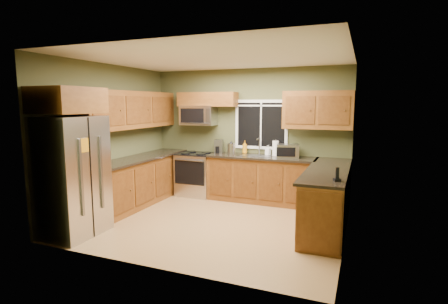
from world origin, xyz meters
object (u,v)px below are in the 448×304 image
Objects in this scene: refrigerator at (72,176)px; toaster_oven at (288,151)px; soap_bottle_a at (245,147)px; cordless_phone at (337,177)px; paper_towel_roll at (276,148)px; soap_bottle_b at (268,150)px; range at (196,174)px; kettle at (231,148)px; microwave at (198,115)px; coffee_maker at (219,147)px.

refrigerator is 3.85m from toaster_oven.
toaster_oven is 0.98m from soap_bottle_a.
cordless_phone is at bearing -59.91° from toaster_oven.
soap_bottle_b is (-0.17, 0.06, -0.05)m from paper_towel_roll.
soap_bottle_b is 2.53m from cordless_phone.
refrigerator is 3.79m from paper_towel_roll.
soap_bottle_a is at bearing 12.64° from range.
refrigerator reaches higher than toaster_oven.
kettle is (-1.17, -0.00, -0.00)m from toaster_oven.
soap_bottle_a is at bearing 175.01° from paper_towel_roll.
cordless_phone is (3.03, -1.95, -0.73)m from microwave.
toaster_oven is 1.50m from coffee_maker.
kettle is at bearing 0.12° from range.
coffee_maker is at bearing 14.12° from range.
soap_bottle_b is (2.22, 3.00, 0.14)m from refrigerator.
soap_bottle_b is at bearing 126.32° from cordless_phone.
cordless_phone is at bearing -45.53° from soap_bottle_a.
microwave reaches higher than soap_bottle_a.
microwave is 2.09m from toaster_oven.
soap_bottle_a is at bearing 11.33° from coffee_maker.
paper_towel_roll reaches higher than soap_bottle_a.
paper_towel_roll is at bearing -4.99° from soap_bottle_a.
cordless_phone is (3.03, -1.81, 0.53)m from range.
kettle reaches higher than soap_bottle_b.
refrigerator is 6.44× the size of coffee_maker.
cordless_phone is (2.00, -2.04, -0.08)m from soap_bottle_a.
soap_bottle_a is 0.50m from soap_bottle_b.
microwave reaches higher than coffee_maker.
range is at bearing 76.03° from refrigerator.
coffee_maker is 0.85× the size of paper_towel_roll.
microwave reaches higher than paper_towel_roll.
kettle is at bearing 61.59° from refrigerator.
kettle is 0.76m from soap_bottle_b.
range is (0.69, 2.77, -0.43)m from refrigerator.
microwave is (0.69, 2.91, 0.83)m from refrigerator.
kettle is 0.85× the size of paper_towel_roll.
microwave is at bearing 76.66° from refrigerator.
paper_towel_roll is at bearing 50.91° from refrigerator.
paper_towel_roll is 1.66× the size of soap_bottle_b.
range is 3.35× the size of coffee_maker.
soap_bottle_b is (0.72, 0.23, -0.03)m from kettle.
paper_towel_roll is 1.22× the size of soap_bottle_a.
microwave is 2.72× the size of coffee_maker.
soap_bottle_b reaches higher than cordless_phone.
soap_bottle_a is (-0.95, 0.23, 0.01)m from toaster_oven.
cordless_phone is at bearing -39.21° from kettle.
refrigerator is 6.38× the size of kettle.
microwave is at bearing 170.57° from kettle.
coffee_maker reaches higher than cordless_phone.
refrigerator is 3.46m from soap_bottle_a.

